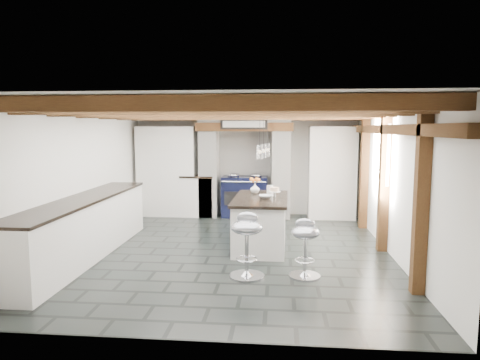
# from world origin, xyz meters

# --- Properties ---
(ground) EXTENTS (6.00, 6.00, 0.00)m
(ground) POSITION_xyz_m (0.00, 0.00, 0.00)
(ground) COLOR black
(ground) RESTS_ON ground
(room_shell) EXTENTS (6.00, 6.03, 6.00)m
(room_shell) POSITION_xyz_m (-0.61, 1.42, 1.07)
(room_shell) COLOR white
(room_shell) RESTS_ON ground
(range_cooker) EXTENTS (1.00, 0.63, 0.99)m
(range_cooker) POSITION_xyz_m (0.00, 2.68, 0.47)
(range_cooker) COLOR black
(range_cooker) RESTS_ON ground
(kitchen_island) EXTENTS (0.91, 1.70, 1.11)m
(kitchen_island) POSITION_xyz_m (0.46, 0.27, 0.43)
(kitchen_island) COLOR white
(kitchen_island) RESTS_ON ground
(bar_stool_near) EXTENTS (0.44, 0.44, 0.78)m
(bar_stool_near) POSITION_xyz_m (1.11, -1.16, 0.48)
(bar_stool_near) COLOR silver
(bar_stool_near) RESTS_ON ground
(bar_stool_far) EXTENTS (0.50, 0.50, 0.86)m
(bar_stool_far) POSITION_xyz_m (0.34, -1.24, 0.54)
(bar_stool_far) COLOR silver
(bar_stool_far) RESTS_ON ground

